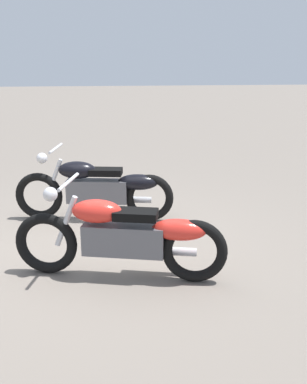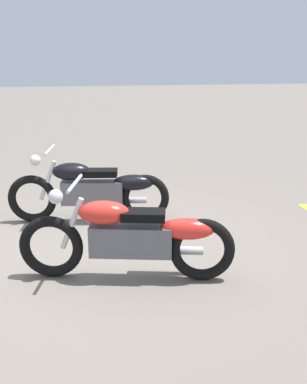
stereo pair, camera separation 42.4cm
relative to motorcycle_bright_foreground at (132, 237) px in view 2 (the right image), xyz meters
name	(u,v)px [view 2 (the right image)]	position (x,y,z in m)	size (l,w,h in m)	color
ground_plane	(91,246)	(-0.37, 0.91, -0.46)	(60.00, 60.00, 0.00)	slate
motorcycle_bright_foreground	(132,237)	(0.00, 0.00, 0.00)	(2.19, 0.75, 1.04)	black
motorcycle_dark_foreground	(93,189)	(-0.29, 1.80, 0.00)	(2.22, 0.66, 1.04)	black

